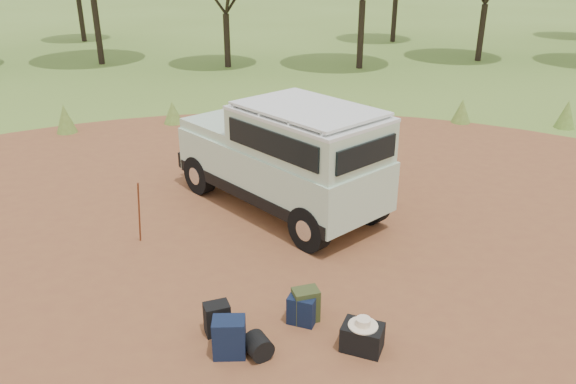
{
  "coord_description": "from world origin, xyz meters",
  "views": [
    {
      "loc": [
        0.24,
        -7.8,
        5.07
      ],
      "look_at": [
        0.43,
        1.48,
        1.0
      ],
      "focal_mm": 35.0,
      "sensor_mm": 36.0,
      "label": 1
    }
  ],
  "objects_px": {
    "backpack_black": "(217,319)",
    "hard_case": "(362,338)",
    "safari_vehicle": "(285,159)",
    "backpack_olive": "(306,305)",
    "duffel_navy": "(302,309)",
    "walking_staff": "(139,213)",
    "backpack_navy": "(229,338)"
  },
  "relations": [
    {
      "from": "safari_vehicle",
      "to": "walking_staff",
      "type": "height_order",
      "value": "safari_vehicle"
    },
    {
      "from": "backpack_olive",
      "to": "hard_case",
      "type": "bearing_deg",
      "value": -58.57
    },
    {
      "from": "backpack_navy",
      "to": "safari_vehicle",
      "type": "bearing_deg",
      "value": 79.45
    },
    {
      "from": "safari_vehicle",
      "to": "hard_case",
      "type": "bearing_deg",
      "value": -28.65
    },
    {
      "from": "walking_staff",
      "to": "hard_case",
      "type": "xyz_separation_m",
      "value": [
        3.65,
        -3.03,
        -0.46
      ]
    },
    {
      "from": "safari_vehicle",
      "to": "hard_case",
      "type": "relative_size",
      "value": 8.84
    },
    {
      "from": "safari_vehicle",
      "to": "backpack_black",
      "type": "height_order",
      "value": "safari_vehicle"
    },
    {
      "from": "safari_vehicle",
      "to": "walking_staff",
      "type": "bearing_deg",
      "value": -101.78
    },
    {
      "from": "backpack_navy",
      "to": "duffel_navy",
      "type": "height_order",
      "value": "backpack_navy"
    },
    {
      "from": "safari_vehicle",
      "to": "backpack_black",
      "type": "relative_size",
      "value": 10.04
    },
    {
      "from": "backpack_olive",
      "to": "duffel_navy",
      "type": "distance_m",
      "value": 0.08
    },
    {
      "from": "safari_vehicle",
      "to": "walking_staff",
      "type": "distance_m",
      "value": 3.09
    },
    {
      "from": "hard_case",
      "to": "duffel_navy",
      "type": "bearing_deg",
      "value": 164.19
    },
    {
      "from": "safari_vehicle",
      "to": "backpack_black",
      "type": "xyz_separation_m",
      "value": [
        -1.02,
        -4.12,
        -0.89
      ]
    },
    {
      "from": "safari_vehicle",
      "to": "backpack_navy",
      "type": "distance_m",
      "value": 4.74
    },
    {
      "from": "walking_staff",
      "to": "duffel_navy",
      "type": "relative_size",
      "value": 2.99
    },
    {
      "from": "duffel_navy",
      "to": "safari_vehicle",
      "type": "bearing_deg",
      "value": 113.82
    },
    {
      "from": "duffel_navy",
      "to": "hard_case",
      "type": "xyz_separation_m",
      "value": [
        0.79,
        -0.63,
        -0.03
      ]
    },
    {
      "from": "safari_vehicle",
      "to": "duffel_navy",
      "type": "xyz_separation_m",
      "value": [
        0.2,
        -3.89,
        -0.91
      ]
    },
    {
      "from": "safari_vehicle",
      "to": "backpack_navy",
      "type": "xyz_separation_m",
      "value": [
        -0.81,
        -4.6,
        -0.84
      ]
    },
    {
      "from": "backpack_olive",
      "to": "hard_case",
      "type": "xyz_separation_m",
      "value": [
        0.74,
        -0.68,
        -0.07
      ]
    },
    {
      "from": "walking_staff",
      "to": "hard_case",
      "type": "bearing_deg",
      "value": -67.88
    },
    {
      "from": "backpack_black",
      "to": "hard_case",
      "type": "height_order",
      "value": "backpack_black"
    },
    {
      "from": "backpack_black",
      "to": "backpack_navy",
      "type": "xyz_separation_m",
      "value": [
        0.21,
        -0.48,
        0.04
      ]
    },
    {
      "from": "backpack_black",
      "to": "backpack_olive",
      "type": "bearing_deg",
      "value": -6.5
    },
    {
      "from": "walking_staff",
      "to": "backpack_black",
      "type": "xyz_separation_m",
      "value": [
        1.64,
        -2.63,
        -0.41
      ]
    },
    {
      "from": "backpack_olive",
      "to": "backpack_black",
      "type": "bearing_deg",
      "value": 176.47
    },
    {
      "from": "duffel_navy",
      "to": "hard_case",
      "type": "distance_m",
      "value": 1.01
    },
    {
      "from": "walking_staff",
      "to": "backpack_black",
      "type": "height_order",
      "value": "walking_staff"
    },
    {
      "from": "walking_staff",
      "to": "backpack_olive",
      "type": "bearing_deg",
      "value": -67.12
    },
    {
      "from": "safari_vehicle",
      "to": "hard_case",
      "type": "xyz_separation_m",
      "value": [
        0.99,
        -4.52,
        -0.93
      ]
    },
    {
      "from": "backpack_black",
      "to": "backpack_navy",
      "type": "height_order",
      "value": "backpack_navy"
    }
  ]
}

